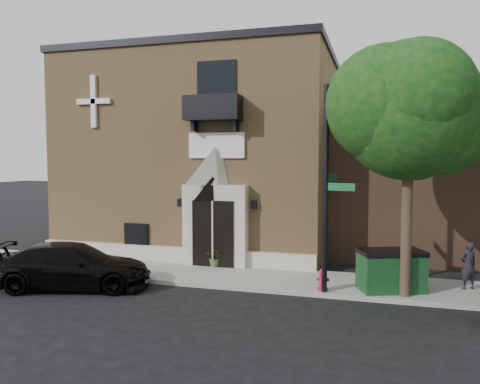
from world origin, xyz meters
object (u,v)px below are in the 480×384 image
object	(u,v)px
fire_hydrant	(323,280)
dumpster	(391,270)
black_sedan	(72,266)
street_sign	(326,189)
pedestrian_near	(468,265)

from	to	relation	value
fire_hydrant	dumpster	world-z (taller)	dumpster
black_sedan	street_sign	size ratio (longest dim) A/B	0.81
street_sign	dumpster	distance (m)	3.38
black_sedan	street_sign	bearing A→B (deg)	-96.58
fire_hydrant	dumpster	xyz separation A→B (m)	(2.10, 0.59, 0.32)
dumpster	pedestrian_near	xyz separation A→B (m)	(2.42, 0.90, 0.11)
street_sign	fire_hydrant	world-z (taller)	street_sign
black_sedan	fire_hydrant	size ratio (longest dim) A/B	7.32
street_sign	pedestrian_near	xyz separation A→B (m)	(4.43, 1.62, -2.51)
street_sign	dumpster	world-z (taller)	street_sign
pedestrian_near	dumpster	bearing A→B (deg)	-5.25
street_sign	dumpster	xyz separation A→B (m)	(2.01, 0.73, -2.61)
pedestrian_near	black_sedan	bearing A→B (deg)	-12.19
fire_hydrant	dumpster	bearing A→B (deg)	15.64
fire_hydrant	street_sign	bearing A→B (deg)	-58.61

